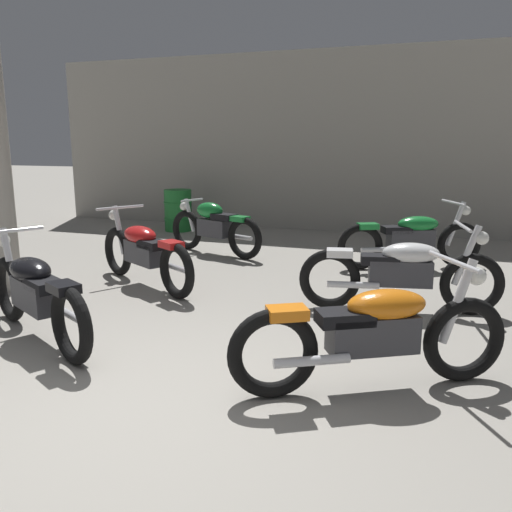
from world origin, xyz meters
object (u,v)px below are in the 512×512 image
Objects in this scene: motorcycle_left_row_0 at (36,293)px; motorcycle_right_row_0 at (374,331)px; motorcycle_right_row_2 at (412,238)px; oil_drum at (178,210)px; motorcycle_left_row_2 at (214,226)px; motorcycle_right_row_1 at (401,271)px; motorcycle_left_row_1 at (144,251)px.

motorcycle_right_row_0 is at bearing 0.08° from motorcycle_left_row_0.
oil_drum is at bearing 158.51° from motorcycle_right_row_2.
motorcycle_left_row_0 is at bearing -74.26° from oil_drum.
motorcycle_left_row_2 is 5.18m from motorcycle_right_row_0.
motorcycle_left_row_0 is at bearing -179.92° from motorcycle_right_row_0.
motorcycle_left_row_0 and motorcycle_right_row_0 have the same top height.
motorcycle_left_row_0 and motorcycle_right_row_1 have the same top height.
motorcycle_right_row_0 is (3.15, -2.00, 0.00)m from motorcycle_left_row_1.
motorcycle_left_row_1 is 3.81m from motorcycle_right_row_2.
motorcycle_right_row_1 is at bearing 89.29° from motorcycle_right_row_0.
motorcycle_right_row_1 reaches higher than oil_drum.
motorcycle_left_row_0 is 6.28m from oil_drum.
motorcycle_left_row_1 is 3.18m from motorcycle_right_row_1.
motorcycle_right_row_2 is 2.34× the size of oil_drum.
oil_drum is (-4.82, 4.04, -0.03)m from motorcycle_right_row_1.
motorcycle_right_row_1 is (3.16, -2.13, -0.01)m from motorcycle_left_row_2.
motorcycle_left_row_1 and motorcycle_right_row_2 have the same top height.
motorcycle_left_row_2 is (0.02, 2.13, 0.01)m from motorcycle_left_row_1.
motorcycle_left_row_0 reaches higher than motorcycle_left_row_2.
motorcycle_left_row_1 and motorcycle_right_row_1 have the same top height.
motorcycle_right_row_1 is 2.16m from motorcycle_right_row_2.
motorcycle_left_row_2 is 0.95× the size of motorcycle_right_row_2.
motorcycle_left_row_1 is 3.74m from motorcycle_right_row_0.
motorcycle_left_row_1 is 2.13m from motorcycle_left_row_2.
motorcycle_left_row_0 is at bearing -147.34° from motorcycle_right_row_1.
oil_drum is at bearing 112.10° from motorcycle_left_row_1.
motorcycle_right_row_2 is at bearing 53.52° from motorcycle_left_row_0.
motorcycle_left_row_1 reaches higher than oil_drum.
motorcycle_left_row_2 is at bearing 90.55° from motorcycle_left_row_0.
motorcycle_right_row_0 is 0.90× the size of motorcycle_right_row_1.
motorcycle_left_row_2 is at bearing -48.95° from oil_drum.
motorcycle_left_row_0 reaches higher than oil_drum.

